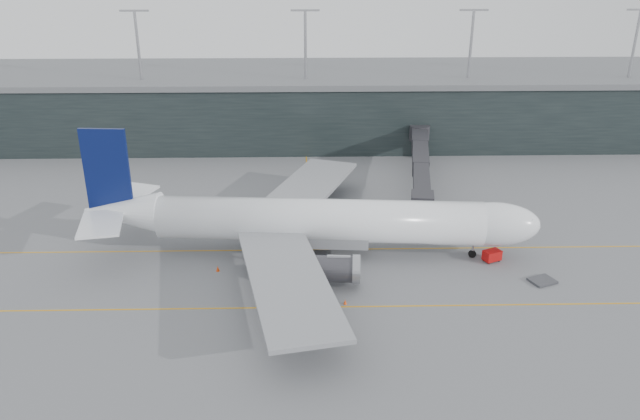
{
  "coord_description": "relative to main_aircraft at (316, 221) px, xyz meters",
  "views": [
    {
      "loc": [
        4.97,
        -86.15,
        40.56
      ],
      "look_at": [
        6.87,
        -4.0,
        6.29
      ],
      "focal_mm": 35.0,
      "sensor_mm": 36.0,
      "label": 1
    }
  ],
  "objects": [
    {
      "name": "uld_c",
      "position": [
        -5.75,
        16.08,
        -4.15
      ],
      "size": [
        2.36,
        2.08,
        1.82
      ],
      "rotation": [
        0.0,
        0.0,
        -0.27
      ],
      "color": "#39383D",
      "rests_on": "ground"
    },
    {
      "name": "ground",
      "position": [
        -6.3,
        5.28,
        -5.1
      ],
      "size": [
        320.0,
        320.0,
        0.0
      ],
      "primitive_type": "plane",
      "color": "slate",
      "rests_on": "ground"
    },
    {
      "name": "taxiline_lead_main",
      "position": [
        -1.3,
        25.28,
        -5.09
      ],
      "size": [
        0.25,
        60.0,
        0.02
      ],
      "primitive_type": "cube",
      "color": "orange",
      "rests_on": "ground"
    },
    {
      "name": "cone_tail",
      "position": [
        -13.58,
        -5.07,
        -4.7
      ],
      "size": [
        0.51,
        0.51,
        0.8
      ],
      "primitive_type": "cone",
      "color": "#E03F0C",
      "rests_on": "ground"
    },
    {
      "name": "cone_wing_stbd",
      "position": [
        3.33,
        -14.08,
        -4.77
      ],
      "size": [
        0.41,
        0.41,
        0.66
      ],
      "primitive_type": "cone",
      "color": "#F84B0D",
      "rests_on": "ground"
    },
    {
      "name": "cone_wing_port",
      "position": [
        0.95,
        14.92,
        -4.73
      ],
      "size": [
        0.46,
        0.46,
        0.74
      ],
      "primitive_type": "cone",
      "color": "#D1430B",
      "rests_on": "ground"
    },
    {
      "name": "cone_nose",
      "position": [
        25.83,
        0.26,
        -4.79
      ],
      "size": [
        0.39,
        0.39,
        0.62
      ],
      "primitive_type": "cone",
      "color": "orange",
      "rests_on": "ground"
    },
    {
      "name": "jet_bridge",
      "position": [
        18.97,
        29.99,
        0.02
      ],
      "size": [
        10.46,
        44.78,
        6.84
      ],
      "rotation": [
        0.0,
        0.0,
        -0.16
      ],
      "color": "#28272C",
      "rests_on": "ground"
    },
    {
      "name": "uld_b",
      "position": [
        -10.11,
        16.06,
        -4.23
      ],
      "size": [
        2.21,
        1.99,
        1.66
      ],
      "rotation": [
        0.0,
        0.0,
        0.34
      ],
      "color": "#39383D",
      "rests_on": "ground"
    },
    {
      "name": "uld_a",
      "position": [
        -11.79,
        14.09,
        -4.19
      ],
      "size": [
        2.38,
        2.2,
        1.74
      ],
      "rotation": [
        0.0,
        0.0,
        -0.44
      ],
      "color": "#39383D",
      "rests_on": "ground"
    },
    {
      "name": "main_aircraft",
      "position": [
        0.0,
        0.0,
        0.0
      ],
      "size": [
        64.87,
        60.79,
        18.18
      ],
      "rotation": [
        0.0,
        0.0,
        -0.08
      ],
      "color": "white",
      "rests_on": "ground"
    },
    {
      "name": "gse_cart",
      "position": [
        24.72,
        -2.96,
        -4.19
      ],
      "size": [
        2.82,
        2.37,
        1.64
      ],
      "rotation": [
        0.0,
        0.0,
        0.42
      ],
      "color": "#B20D0C",
      "rests_on": "ground"
    },
    {
      "name": "terminal",
      "position": [
        -6.31,
        63.28,
        2.52
      ],
      "size": [
        240.0,
        36.0,
        29.0
      ],
      "color": "black",
      "rests_on": "ground"
    },
    {
      "name": "baggage_dolly",
      "position": [
        29.78,
        -9.09,
        -4.91
      ],
      "size": [
        3.91,
        3.56,
        0.32
      ],
      "primitive_type": "cube",
      "rotation": [
        0.0,
        0.0,
        0.39
      ],
      "color": "#3A3A3F",
      "rests_on": "ground"
    },
    {
      "name": "taxiline_b",
      "position": [
        -6.3,
        -14.72,
        -5.09
      ],
      "size": [
        160.0,
        0.25,
        0.02
      ],
      "primitive_type": "cube",
      "color": "orange",
      "rests_on": "ground"
    },
    {
      "name": "taxiline_a",
      "position": [
        -6.3,
        1.28,
        -5.09
      ],
      "size": [
        160.0,
        0.25,
        0.02
      ],
      "primitive_type": "cube",
      "color": "orange",
      "rests_on": "ground"
    }
  ]
}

